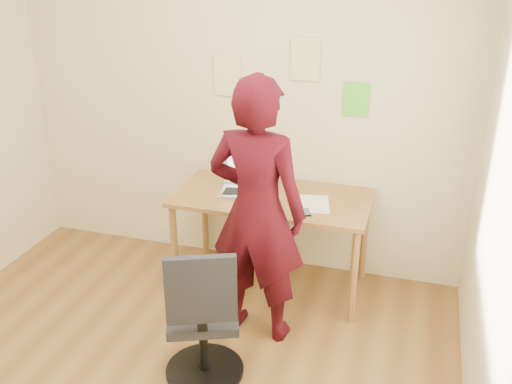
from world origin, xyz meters
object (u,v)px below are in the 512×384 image
(laptop, at_px, (245,184))
(person, at_px, (257,212))
(office_chair, at_px, (203,325))
(desk, at_px, (272,207))
(phone, at_px, (306,212))

(laptop, bearing_deg, person, -72.49)
(office_chair, bearing_deg, person, 51.98)
(desk, relative_size, person, 0.80)
(person, bearing_deg, office_chair, 80.50)
(desk, bearing_deg, office_chair, -95.31)
(phone, height_order, office_chair, office_chair)
(desk, relative_size, phone, 10.97)
(office_chair, relative_size, person, 0.52)
(person, bearing_deg, phone, -119.16)
(desk, bearing_deg, person, -84.76)
(phone, distance_m, person, 0.44)
(laptop, distance_m, phone, 0.57)
(desk, relative_size, office_chair, 1.53)
(phone, relative_size, person, 0.07)
(desk, relative_size, laptop, 3.81)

